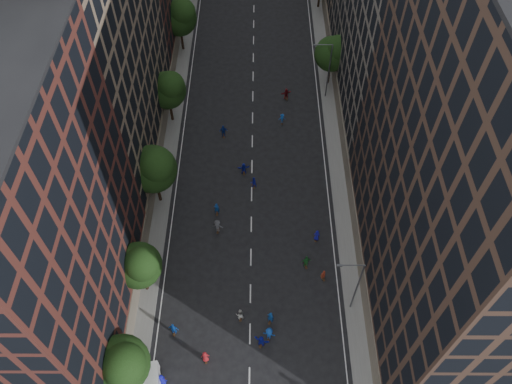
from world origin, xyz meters
TOP-DOWN VIEW (x-y plane):
  - ground at (0.00, 40.00)m, footprint 240.00×240.00m
  - sidewalk_left at (-12.00, 47.50)m, footprint 4.00×105.00m
  - sidewalk_right at (12.00, 47.50)m, footprint 4.00×105.00m
  - bldg_left_a at (-19.00, 11.00)m, footprint 14.00×22.00m
  - bldg_left_b at (-19.00, 35.00)m, footprint 14.00×26.00m
  - bldg_right_a at (19.00, 15.00)m, footprint 14.00×30.00m
  - tree_left_0 at (-11.01, 3.85)m, footprint 5.20×5.20m
  - tree_left_1 at (-11.02, 13.86)m, footprint 4.80×4.80m
  - tree_left_2 at (-10.99, 25.83)m, footprint 5.60×5.60m
  - tree_left_3 at (-11.02, 39.85)m, footprint 5.00×5.00m
  - tree_left_4 at (-11.00, 55.84)m, footprint 5.40×5.40m
  - tree_right_a at (11.38, 47.85)m, footprint 5.00×5.00m
  - streetlamp_near at (10.37, 12.00)m, footprint 2.64×0.22m
  - streetlamp_far at (10.37, 45.00)m, footprint 2.64×0.22m
  - skater_0 at (-8.29, 4.09)m, footprint 1.00×0.79m
  - skater_1 at (2.11, 10.36)m, footprint 0.83×0.70m
  - skater_3 at (1.94, 8.61)m, footprint 1.38×0.98m
  - skater_4 at (-7.70, 9.09)m, footprint 1.19×0.69m
  - skater_5 at (1.16, 7.91)m, footprint 1.66×1.03m
  - skater_6 at (-4.34, 6.32)m, footprint 0.92×0.68m
  - skater_7 at (7.94, 15.39)m, footprint 0.66×0.56m
  - skater_8 at (-1.04, 10.72)m, footprint 0.88×0.71m
  - skater_9 at (-3.90, 21.54)m, footprint 1.33×0.88m
  - skater_10 at (6.15, 16.91)m, footprint 1.19×0.68m
  - skater_11 at (-1.04, 30.41)m, footprint 1.61×0.72m
  - skater_12 at (7.58, 20.43)m, footprint 0.89×0.69m
  - skater_13 at (-4.14, 24.08)m, footprint 0.69×0.47m
  - skater_14 at (0.22, 28.22)m, footprint 0.93×0.82m
  - skater_15 at (4.10, 39.57)m, footprint 1.02×0.66m
  - skater_16 at (-3.89, 36.89)m, footprint 1.15×0.54m
  - skater_17 at (4.83, 44.54)m, footprint 1.66×1.03m

SIDE VIEW (x-z plane):
  - ground at x=0.00m, z-range 0.00..0.00m
  - sidewalk_left at x=-12.00m, z-range 0.00..0.15m
  - sidewalk_right at x=12.00m, z-range 0.00..0.15m
  - skater_15 at x=4.10m, z-range 0.00..1.50m
  - skater_7 at x=7.94m, z-range 0.00..1.53m
  - skater_12 at x=7.58m, z-range 0.00..1.60m
  - skater_14 at x=0.22m, z-range 0.00..1.61m
  - skater_11 at x=-1.04m, z-range 0.00..1.68m
  - skater_5 at x=1.16m, z-range 0.00..1.71m
  - skater_17 at x=4.83m, z-range 0.00..1.71m
  - skater_6 at x=-4.34m, z-range 0.00..1.72m
  - skater_8 at x=-1.04m, z-range 0.00..1.73m
  - skater_0 at x=-8.29m, z-range 0.00..1.78m
  - skater_13 at x=-4.14m, z-range 0.00..1.83m
  - skater_10 at x=6.15m, z-range 0.00..1.91m
  - skater_4 at x=-7.70m, z-range 0.00..1.92m
  - skater_16 at x=-3.89m, z-range 0.00..1.92m
  - skater_9 at x=-3.90m, z-range 0.00..1.92m
  - skater_3 at x=1.94m, z-range 0.00..1.94m
  - skater_1 at x=2.11m, z-range 0.00..1.94m
  - streetlamp_near at x=10.37m, z-range 0.64..9.70m
  - streetlamp_far at x=10.37m, z-range 0.64..9.70m
  - tree_left_1 at x=-11.02m, z-range 1.45..9.66m
  - tree_right_a at x=11.38m, z-range 1.43..9.83m
  - tree_left_3 at x=-11.02m, z-range 1.53..10.11m
  - tree_left_0 at x=-11.01m, z-range 1.54..10.37m
  - tree_left_4 at x=-11.00m, z-range 1.56..10.63m
  - tree_left_2 at x=-10.99m, z-range 1.63..11.08m
  - bldg_left_a at x=-19.00m, z-range 0.00..30.00m
  - bldg_left_b at x=-19.00m, z-range 0.00..34.00m
  - bldg_right_a at x=19.00m, z-range 0.00..36.00m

